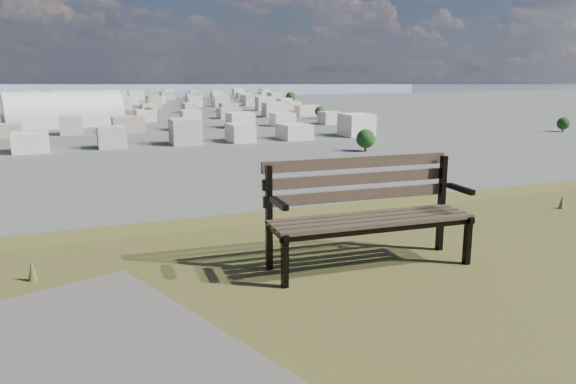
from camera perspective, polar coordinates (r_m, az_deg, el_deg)
name	(u,v)px	position (r m, az deg, el deg)	size (l,w,h in m)	color
park_bench	(366,206)	(5.18, 7.96, -1.44)	(1.90, 0.71, 0.98)	#483A2A
arena	(64,115)	(289.20, -21.82, 7.23)	(54.92, 29.97, 21.99)	silver
city_blocks	(64,106)	(397.18, -21.76, 8.16)	(395.00, 361.00, 7.00)	beige
city_trees	(11,113)	(322.60, -26.31, 7.22)	(406.52, 387.20, 9.98)	#301F18
bay_water	(60,88)	(902.44, -22.19, 9.79)	(2400.00, 700.00, 0.12)	#7E90A0
far_hills	(28,70)	(1406.13, -24.93, 11.21)	(2050.00, 340.00, 60.00)	#888FA9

